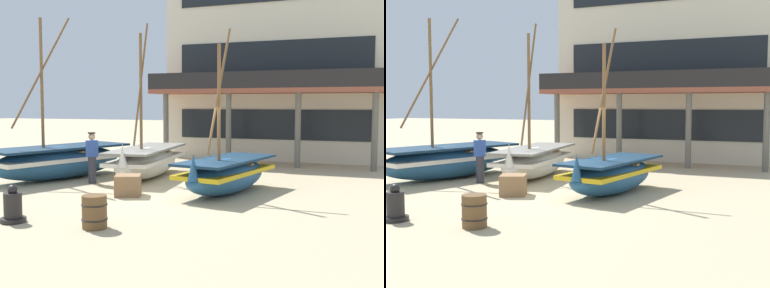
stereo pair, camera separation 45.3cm
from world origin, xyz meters
The scene contains 9 objects.
ground_plane centered at (0.00, 0.00, 0.00)m, with size 120.00×120.00×0.00m, color tan.
fishing_boat_near_left centered at (1.13, 0.86, 0.57)m, with size 2.21×4.09×4.77m.
fishing_boat_centre_large centered at (-5.12, 1.40, 0.63)m, with size 3.34×5.38×5.61m.
fishing_boat_far_right centered at (-2.39, 2.78, 0.60)m, with size 2.12×4.84×5.42m.
fisherman_by_hull centered at (-3.50, 0.97, 0.83)m, with size 0.40×0.42×1.68m.
capstan_winch centered at (-2.25, -4.16, 0.32)m, with size 0.56×0.56×0.83m.
wooden_barrel centered at (-0.28, -3.97, 0.35)m, with size 0.56×0.56×0.70m.
cargo_crate centered at (-1.37, -0.51, 0.30)m, with size 0.71×0.71×0.59m, color olive.
harbor_building_main centered at (0.72, 12.33, 4.75)m, with size 10.71×8.76×9.51m.
Camera 2 is at (5.58, -12.29, 2.59)m, focal length 44.93 mm.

